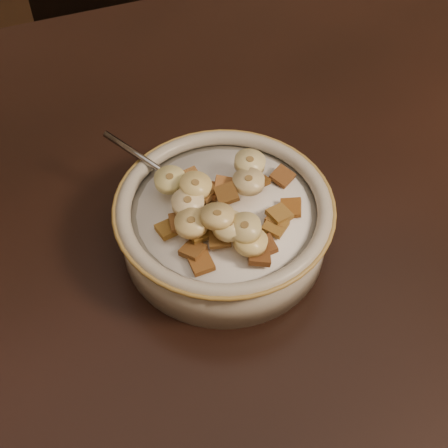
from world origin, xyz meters
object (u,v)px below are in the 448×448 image
object	(u,v)px
cereal_bowl	(224,227)
spoon	(197,194)
table	(345,195)
chair	(156,93)

from	to	relation	value
cereal_bowl	spoon	xyz separation A→B (m)	(-0.02, 0.03, 0.03)
table	cereal_bowl	world-z (taller)	cereal_bowl
chair	cereal_bowl	distance (m)	0.73
table	cereal_bowl	xyz separation A→B (m)	(-0.16, -0.03, 0.04)
table	chair	world-z (taller)	chair
chair	spoon	size ratio (longest dim) A/B	17.71
table	spoon	world-z (taller)	spoon
chair	spoon	world-z (taller)	chair
table	chair	xyz separation A→B (m)	(-0.07, 0.61, -0.29)
chair	cereal_bowl	size ratio (longest dim) A/B	4.25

